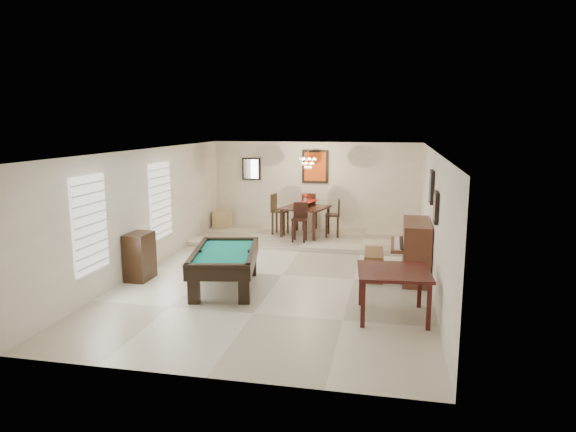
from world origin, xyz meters
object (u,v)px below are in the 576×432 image
(apothecary_chest, at_px, (140,256))
(chandelier, at_px, (308,159))
(flower_vase, at_px, (305,198))
(dining_chair_west, at_px, (280,214))
(square_table, at_px, (393,294))
(upright_piano, at_px, (409,250))
(dining_chair_south, at_px, (299,222))
(pool_table, at_px, (225,270))
(dining_chair_east, at_px, (332,218))
(dining_table, at_px, (305,219))
(piano_bench, at_px, (374,264))
(dining_chair_north, at_px, (310,211))
(corner_bench, at_px, (222,218))

(apothecary_chest, bearing_deg, chandelier, 55.86)
(flower_vase, relative_size, dining_chair_west, 0.22)
(square_table, xyz_separation_m, flower_vase, (-2.37, 5.26, 0.75))
(upright_piano, height_order, dining_chair_west, dining_chair_west)
(dining_chair_south, bearing_deg, pool_table, -102.02)
(dining_chair_south, relative_size, dining_chair_east, 0.97)
(pool_table, xyz_separation_m, dining_table, (0.81, 4.39, 0.22))
(apothecary_chest, bearing_deg, pool_table, -5.33)
(upright_piano, xyz_separation_m, chandelier, (-2.58, 2.94, 1.60))
(piano_bench, distance_m, flower_vase, 3.79)
(dining_chair_north, height_order, dining_chair_east, dining_chair_north)
(square_table, relative_size, corner_bench, 2.13)
(dining_chair_west, bearing_deg, flower_vase, -85.66)
(upright_piano, relative_size, dining_chair_north, 1.35)
(piano_bench, bearing_deg, apothecary_chest, -166.66)
(flower_vase, xyz_separation_m, dining_chair_south, (-0.02, -0.74, -0.53))
(square_table, relative_size, dining_chair_west, 1.03)
(dining_chair_north, bearing_deg, dining_chair_west, 47.71)
(pool_table, relative_size, piano_bench, 2.19)
(piano_bench, distance_m, dining_chair_north, 4.39)
(piano_bench, xyz_separation_m, corner_bench, (-4.57, 3.80, 0.09))
(dining_chair_west, xyz_separation_m, dining_chair_east, (1.44, -0.04, -0.04))
(upright_piano, distance_m, chandelier, 4.22)
(piano_bench, bearing_deg, dining_table, 122.32)
(apothecary_chest, bearing_deg, dining_chair_south, 52.63)
(apothecary_chest, bearing_deg, flower_vase, 57.59)
(upright_piano, bearing_deg, piano_bench, -176.66)
(piano_bench, relative_size, dining_chair_north, 0.92)
(corner_bench, bearing_deg, dining_chair_west, -19.09)
(dining_chair_south, xyz_separation_m, dining_chair_west, (-0.68, 0.77, 0.06))
(upright_piano, bearing_deg, dining_chair_east, 122.17)
(flower_vase, bearing_deg, dining_chair_north, 90.00)
(pool_table, xyz_separation_m, apothecary_chest, (-1.87, 0.17, 0.13))
(piano_bench, bearing_deg, upright_piano, 3.34)
(flower_vase, bearing_deg, pool_table, -100.42)
(square_table, bearing_deg, chandelier, 113.94)
(upright_piano, distance_m, dining_chair_north, 4.69)
(dining_table, bearing_deg, piano_bench, -57.68)
(corner_bench, bearing_deg, chandelier, -17.04)
(square_table, bearing_deg, dining_chair_south, 117.85)
(dining_chair_north, height_order, corner_bench, dining_chair_north)
(flower_vase, height_order, dining_chair_east, flower_vase)
(square_table, height_order, dining_chair_north, dining_chair_north)
(dining_table, relative_size, corner_bench, 2.04)
(dining_chair_south, height_order, dining_chair_north, dining_chair_north)
(chandelier, bearing_deg, upright_piano, -48.73)
(upright_piano, height_order, flower_vase, flower_vase)
(flower_vase, height_order, dining_chair_north, flower_vase)
(piano_bench, xyz_separation_m, dining_chair_north, (-1.97, 3.90, 0.38))
(dining_table, bearing_deg, upright_piano, -49.05)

